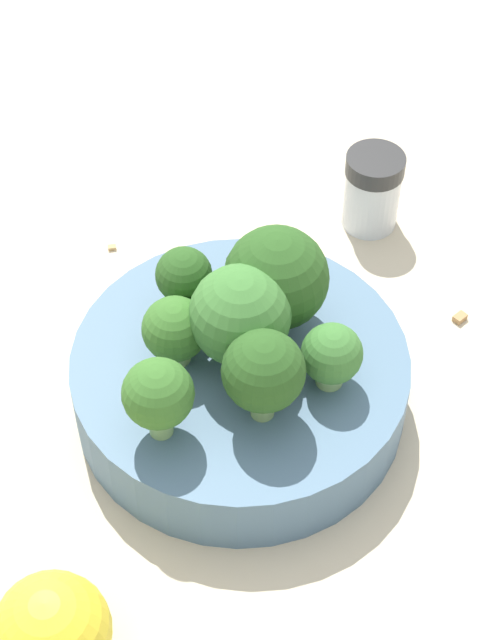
# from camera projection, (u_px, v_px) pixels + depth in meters

# --- Properties ---
(ground_plane) EXTENTS (3.00, 3.00, 0.00)m
(ground_plane) POSITION_uv_depth(u_px,v_px,m) (240.00, 404.00, 0.63)
(ground_plane) COLOR beige
(bowl) EXTENTS (0.19, 0.19, 0.04)m
(bowl) POSITION_uv_depth(u_px,v_px,m) (240.00, 382.00, 0.61)
(bowl) COLOR slate
(bowl) RESTS_ON ground_plane
(broccoli_floret_0) EXTENTS (0.04, 0.04, 0.04)m
(broccoli_floret_0) POSITION_uv_depth(u_px,v_px,m) (175.00, 332.00, 0.58)
(broccoli_floret_0) COLOR #8EB770
(broccoli_floret_0) RESTS_ON bowl
(broccoli_floret_1) EXTENTS (0.04, 0.04, 0.06)m
(broccoli_floret_1) POSITION_uv_depth(u_px,v_px,m) (263.00, 372.00, 0.54)
(broccoli_floret_1) COLOR #7A9E5B
(broccoli_floret_1) RESTS_ON bowl
(broccoli_floret_2) EXTENTS (0.06, 0.06, 0.07)m
(broccoli_floret_2) POSITION_uv_depth(u_px,v_px,m) (276.00, 279.00, 0.59)
(broccoli_floret_2) COLOR #8EB770
(broccoli_floret_2) RESTS_ON bowl
(broccoli_floret_3) EXTENTS (0.06, 0.06, 0.06)m
(broccoli_floret_3) POSITION_uv_depth(u_px,v_px,m) (241.00, 323.00, 0.56)
(broccoli_floret_3) COLOR #84AD66
(broccoli_floret_3) RESTS_ON bowl
(broccoli_floret_4) EXTENTS (0.03, 0.03, 0.04)m
(broccoli_floret_4) POSITION_uv_depth(u_px,v_px,m) (332.00, 355.00, 0.57)
(broccoli_floret_4) COLOR #84AD66
(broccoli_floret_4) RESTS_ON bowl
(broccoli_floret_5) EXTENTS (0.03, 0.03, 0.05)m
(broccoli_floret_5) POSITION_uv_depth(u_px,v_px,m) (184.00, 278.00, 0.60)
(broccoli_floret_5) COLOR #7A9E5B
(broccoli_floret_5) RESTS_ON bowl
(broccoli_floret_6) EXTENTS (0.04, 0.04, 0.05)m
(broccoli_floret_6) POSITION_uv_depth(u_px,v_px,m) (158.00, 395.00, 0.54)
(broccoli_floret_6) COLOR #84AD66
(broccoli_floret_6) RESTS_ON bowl
(pepper_shaker) EXTENTS (0.04, 0.04, 0.06)m
(pepper_shaker) POSITION_uv_depth(u_px,v_px,m) (372.00, 190.00, 0.71)
(pepper_shaker) COLOR silver
(pepper_shaker) RESTS_ON ground_plane
(lemon_wedge) EXTENTS (0.06, 0.06, 0.06)m
(lemon_wedge) POSITION_uv_depth(u_px,v_px,m) (52.00, 631.00, 0.50)
(lemon_wedge) COLOR yellow
(lemon_wedge) RESTS_ON ground_plane
(almond_crumb_0) EXTENTS (0.00, 0.01, 0.01)m
(almond_crumb_0) POSITION_uv_depth(u_px,v_px,m) (112.00, 246.00, 0.71)
(almond_crumb_0) COLOR tan
(almond_crumb_0) RESTS_ON ground_plane
(almond_crumb_2) EXTENTS (0.01, 0.01, 0.01)m
(almond_crumb_2) POSITION_uv_depth(u_px,v_px,m) (203.00, 257.00, 0.70)
(almond_crumb_2) COLOR tan
(almond_crumb_2) RESTS_ON ground_plane
(almond_crumb_3) EXTENTS (0.01, 0.01, 0.01)m
(almond_crumb_3) POSITION_uv_depth(u_px,v_px,m) (302.00, 265.00, 0.70)
(almond_crumb_3) COLOR tan
(almond_crumb_3) RESTS_ON ground_plane
(almond_crumb_4) EXTENTS (0.01, 0.01, 0.01)m
(almond_crumb_4) POSITION_uv_depth(u_px,v_px,m) (460.00, 316.00, 0.67)
(almond_crumb_4) COLOR #AD7F4C
(almond_crumb_4) RESTS_ON ground_plane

